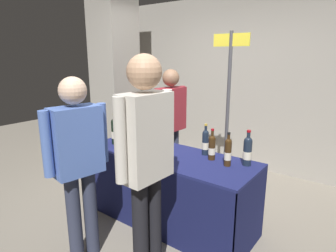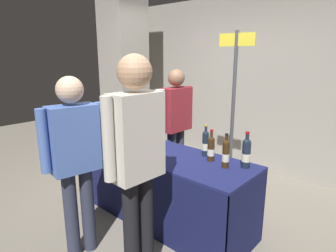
{
  "view_description": "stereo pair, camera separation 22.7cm",
  "coord_description": "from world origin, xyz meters",
  "views": [
    {
      "loc": [
        1.72,
        -2.26,
        1.78
      ],
      "look_at": [
        0.0,
        0.0,
        1.07
      ],
      "focal_mm": 30.78,
      "sensor_mm": 36.0,
      "label": 1
    },
    {
      "loc": [
        1.89,
        -2.11,
        1.78
      ],
      "look_at": [
        0.0,
        0.0,
        1.07
      ],
      "focal_mm": 30.78,
      "sensor_mm": 36.0,
      "label": 2
    }
  ],
  "objects": [
    {
      "name": "featured_wine_bottle",
      "position": [
        0.64,
        0.08,
        0.91
      ],
      "size": [
        0.07,
        0.07,
        0.32
      ],
      "color": "#38230F",
      "rests_on": "tasting_table"
    },
    {
      "name": "display_bottle_2",
      "position": [
        -0.7,
        -0.09,
        0.93
      ],
      "size": [
        0.08,
        0.08,
        0.36
      ],
      "color": "black",
      "rests_on": "tasting_table"
    },
    {
      "name": "vendor_presenter",
      "position": [
        -0.5,
        0.72,
        0.96
      ],
      "size": [
        0.22,
        0.59,
        1.6
      ],
      "rotation": [
        0.0,
        0.0,
        -1.6
      ],
      "color": "#2D3347",
      "rests_on": "ground_plane"
    },
    {
      "name": "booth_signpost",
      "position": [
        0.18,
        0.98,
        1.22
      ],
      "size": [
        0.46,
        0.04,
        2.05
      ],
      "color": "#47474C",
      "rests_on": "ground_plane"
    },
    {
      "name": "tasting_table",
      "position": [
        0.0,
        0.0,
        0.53
      ],
      "size": [
        1.86,
        0.69,
        0.77
      ],
      "color": "#191E51",
      "rests_on": "ground_plane"
    },
    {
      "name": "concrete_pillar",
      "position": [
        -1.69,
        0.86,
        1.79
      ],
      "size": [
        0.56,
        0.56,
        3.58
      ],
      "primitive_type": "cube",
      "color": "gray",
      "rests_on": "ground_plane"
    },
    {
      "name": "taster_foreground_left",
      "position": [
        0.4,
        -0.79,
        1.08
      ],
      "size": [
        0.25,
        0.56,
        1.79
      ],
      "rotation": [
        0.0,
        0.0,
        1.53
      ],
      "color": "black",
      "rests_on": "ground_plane"
    },
    {
      "name": "wine_glass_near_vendor",
      "position": [
        -0.38,
        -0.2,
        0.87
      ],
      "size": [
        0.07,
        0.07,
        0.13
      ],
      "color": "silver",
      "rests_on": "tasting_table"
    },
    {
      "name": "taster_foreground_right",
      "position": [
        -0.25,
        -0.91,
        0.96
      ],
      "size": [
        0.27,
        0.56,
        1.61
      ],
      "rotation": [
        0.0,
        0.0,
        1.4
      ],
      "color": "#2D3347",
      "rests_on": "ground_plane"
    },
    {
      "name": "back_partition",
      "position": [
        0.0,
        2.11,
        1.33
      ],
      "size": [
        7.12,
        0.12,
        2.67
      ],
      "primitive_type": "cube",
      "color": "#9E998E",
      "rests_on": "ground_plane"
    },
    {
      "name": "flower_vase",
      "position": [
        -0.25,
        -0.1,
        0.89
      ],
      "size": [
        0.1,
        0.1,
        0.4
      ],
      "color": "silver",
      "rests_on": "tasting_table"
    },
    {
      "name": "display_bottle_0",
      "position": [
        0.44,
        0.13,
        0.9
      ],
      "size": [
        0.07,
        0.07,
        0.31
      ],
      "color": "#38230F",
      "rests_on": "tasting_table"
    },
    {
      "name": "ground_plane",
      "position": [
        0.0,
        0.0,
        0.0
      ],
      "size": [
        12.0,
        12.0,
        0.0
      ],
      "primitive_type": "plane",
      "color": "gray"
    },
    {
      "name": "display_bottle_1",
      "position": [
        0.32,
        0.22,
        0.91
      ],
      "size": [
        0.07,
        0.07,
        0.33
      ],
      "color": "#192333",
      "rests_on": "tasting_table"
    },
    {
      "name": "display_bottle_3",
      "position": [
        0.77,
        0.2,
        0.91
      ],
      "size": [
        0.08,
        0.08,
        0.34
      ],
      "color": "#192333",
      "rests_on": "tasting_table"
    }
  ]
}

